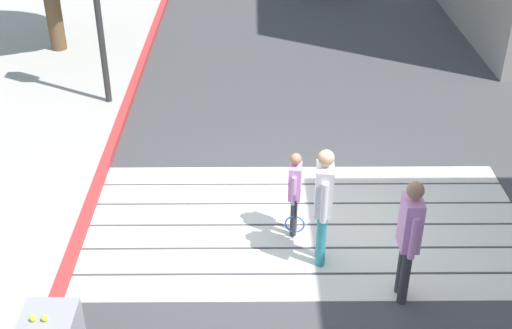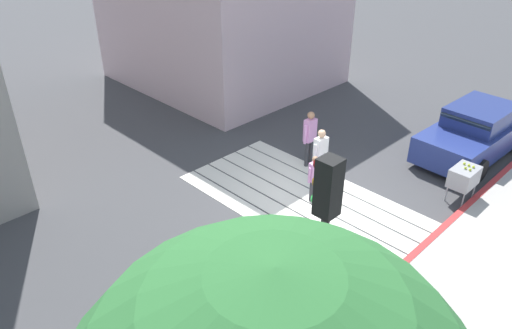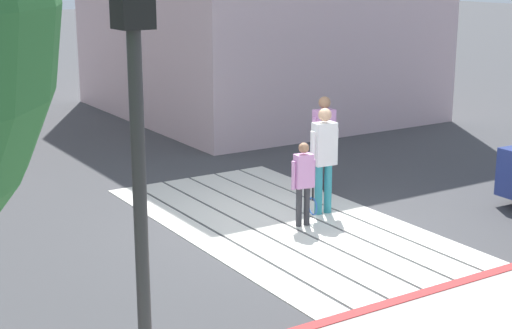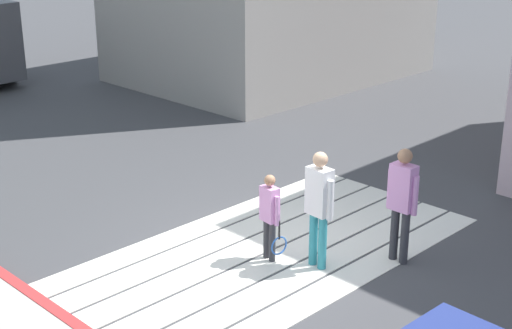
{
  "view_description": "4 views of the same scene",
  "coord_description": "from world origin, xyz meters",
  "px_view_note": "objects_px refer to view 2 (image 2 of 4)",
  "views": [
    {
      "loc": [
        -0.79,
        -7.91,
        5.8
      ],
      "look_at": [
        -0.74,
        -0.21,
        1.17
      ],
      "focal_mm": 46.79,
      "sensor_mm": 36.0,
      "label": 1
    },
    {
      "loc": [
        -6.65,
        8.31,
        7.16
      ],
      "look_at": [
        0.71,
        1.02,
        1.2
      ],
      "focal_mm": 33.8,
      "sensor_mm": 36.0,
      "label": 2
    },
    {
      "loc": [
        -9.45,
        6.53,
        3.9
      ],
      "look_at": [
        0.45,
        0.26,
        0.9
      ],
      "focal_mm": 54.89,
      "sensor_mm": 36.0,
      "label": 3
    },
    {
      "loc": [
        -7.3,
        -6.96,
        4.99
      ],
      "look_at": [
        0.75,
        1.03,
        0.93
      ],
      "focal_mm": 52.64,
      "sensor_mm": 36.0,
      "label": 4
    }
  ],
  "objects_px": {
    "traffic_light_corner": "(323,235)",
    "pedestrian_adult_lead": "(320,154)",
    "pedestrian_child_with_racket": "(314,176)",
    "car_parked_near_curb": "(475,132)",
    "pedestrian_adult_trailing": "(310,135)",
    "tennis_ball_cart": "(464,177)"
  },
  "relations": [
    {
      "from": "traffic_light_corner",
      "to": "pedestrian_adult_lead",
      "type": "distance_m",
      "value": 6.39
    },
    {
      "from": "traffic_light_corner",
      "to": "pedestrian_child_with_racket",
      "type": "relative_size",
      "value": 3.22
    },
    {
      "from": "car_parked_near_curb",
      "to": "pedestrian_adult_lead",
      "type": "relative_size",
      "value": 2.52
    },
    {
      "from": "car_parked_near_curb",
      "to": "pedestrian_adult_trailing",
      "type": "relative_size",
      "value": 2.54
    },
    {
      "from": "traffic_light_corner",
      "to": "pedestrian_adult_lead",
      "type": "xyz_separation_m",
      "value": [
        3.71,
        -4.8,
        -2.03
      ]
    },
    {
      "from": "pedestrian_adult_trailing",
      "to": "pedestrian_child_with_racket",
      "type": "xyz_separation_m",
      "value": [
        -1.28,
        1.34,
        -0.26
      ]
    },
    {
      "from": "pedestrian_child_with_racket",
      "to": "pedestrian_adult_lead",
      "type": "bearing_deg",
      "value": -62.43
    },
    {
      "from": "traffic_light_corner",
      "to": "tennis_ball_cart",
      "type": "xyz_separation_m",
      "value": [
        0.68,
        -6.94,
        -2.34
      ]
    },
    {
      "from": "tennis_ball_cart",
      "to": "pedestrian_child_with_racket",
      "type": "xyz_separation_m",
      "value": [
        2.7,
        2.77,
        0.05
      ]
    },
    {
      "from": "car_parked_near_curb",
      "to": "pedestrian_adult_trailing",
      "type": "height_order",
      "value": "pedestrian_adult_trailing"
    },
    {
      "from": "tennis_ball_cart",
      "to": "pedestrian_adult_lead",
      "type": "xyz_separation_m",
      "value": [
        3.03,
        2.15,
        0.31
      ]
    },
    {
      "from": "car_parked_near_curb",
      "to": "pedestrian_adult_lead",
      "type": "bearing_deg",
      "value": 66.22
    },
    {
      "from": "traffic_light_corner",
      "to": "pedestrian_adult_lead",
      "type": "bearing_deg",
      "value": -52.3
    },
    {
      "from": "pedestrian_adult_lead",
      "to": "pedestrian_child_with_racket",
      "type": "height_order",
      "value": "pedestrian_adult_lead"
    },
    {
      "from": "traffic_light_corner",
      "to": "pedestrian_child_with_racket",
      "type": "distance_m",
      "value": 5.84
    },
    {
      "from": "car_parked_near_curb",
      "to": "pedestrian_adult_lead",
      "type": "xyz_separation_m",
      "value": [
        2.13,
        4.83,
        0.27
      ]
    },
    {
      "from": "car_parked_near_curb",
      "to": "traffic_light_corner",
      "type": "bearing_deg",
      "value": 99.31
    },
    {
      "from": "tennis_ball_cart",
      "to": "pedestrian_adult_lead",
      "type": "height_order",
      "value": "pedestrian_adult_lead"
    },
    {
      "from": "pedestrian_adult_lead",
      "to": "car_parked_near_curb",
      "type": "bearing_deg",
      "value": -113.78
    },
    {
      "from": "pedestrian_adult_lead",
      "to": "pedestrian_child_with_racket",
      "type": "relative_size",
      "value": 1.31
    },
    {
      "from": "tennis_ball_cart",
      "to": "pedestrian_adult_trailing",
      "type": "relative_size",
      "value": 0.59
    },
    {
      "from": "pedestrian_adult_trailing",
      "to": "car_parked_near_curb",
      "type": "bearing_deg",
      "value": -126.89
    }
  ]
}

